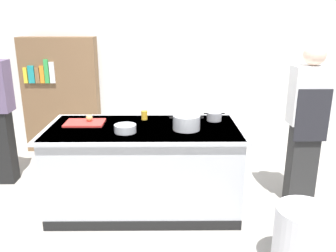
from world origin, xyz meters
TOP-DOWN VIEW (x-y plane):
  - ground_plane at (0.00, 0.00)m, footprint 10.00×10.00m
  - back_wall at (0.00, 2.10)m, footprint 6.40×0.12m
  - counter_island at (0.00, -0.00)m, footprint 1.98×0.98m
  - cutting_board at (-0.62, 0.12)m, footprint 0.40×0.28m
  - onion at (-0.57, 0.16)m, footprint 0.07×0.07m
  - stock_pot at (0.43, -0.08)m, footprint 0.33×0.27m
  - sauce_pan at (0.75, 0.23)m, footprint 0.22×0.16m
  - mixing_bowl at (-0.16, -0.16)m, footprint 0.21×0.21m
  - juice_cup at (-0.01, 0.28)m, footprint 0.07×0.07m
  - trash_bin at (1.30, -1.01)m, footprint 0.45×0.45m
  - person_chef at (1.70, 0.10)m, footprint 0.38×0.25m
  - bookshelf at (-1.34, 1.80)m, footprint 1.10×0.31m

SIDE VIEW (x-z plane):
  - ground_plane at x=0.00m, z-range 0.00..0.00m
  - trash_bin at x=1.30m, z-range 0.00..0.55m
  - counter_island at x=0.00m, z-range 0.02..0.92m
  - bookshelf at x=-1.34m, z-range 0.00..1.70m
  - cutting_board at x=-0.62m, z-range 0.90..0.92m
  - person_chef at x=1.70m, z-range 0.05..1.77m
  - mixing_bowl at x=-0.16m, z-range 0.90..0.98m
  - sauce_pan at x=0.75m, z-range 0.90..0.99m
  - juice_cup at x=-0.01m, z-range 0.90..1.00m
  - onion at x=-0.57m, z-range 0.92..0.99m
  - stock_pot at x=0.43m, z-range 0.90..1.04m
  - back_wall at x=0.00m, z-range 0.00..3.00m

